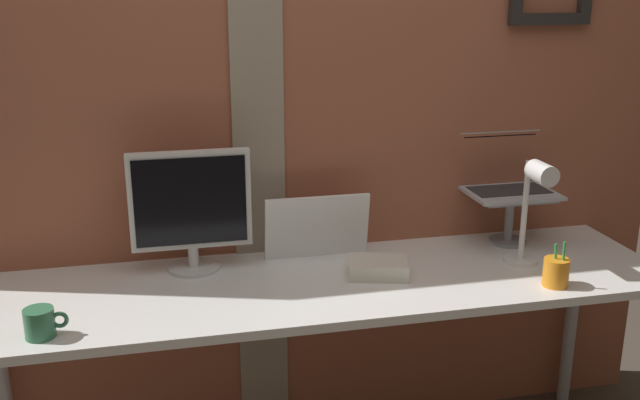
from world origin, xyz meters
TOP-DOWN VIEW (x-y plane):
  - brick_wall_back at (0.00, 0.44)m, footprint 3.01×0.16m
  - desk at (0.08, 0.07)m, footprint 2.34×0.63m
  - monitor at (-0.35, 0.26)m, footprint 0.41×0.18m
  - laptop_stand at (0.84, 0.26)m, footprint 0.28×0.22m
  - laptop at (0.84, 0.34)m, footprint 0.33×0.31m
  - whiteboard_panel at (0.09, 0.28)m, footprint 0.38×0.05m
  - desk_lamp at (0.79, 0.02)m, footprint 0.12×0.20m
  - pen_cup at (0.80, -0.14)m, footprint 0.08×0.08m
  - coffee_mug at (-0.80, -0.14)m, footprint 0.12×0.08m
  - paper_clutter_stack at (0.26, 0.07)m, footprint 0.23×0.19m

SIDE VIEW (x-z plane):
  - desk at x=0.08m, z-range 0.32..1.09m
  - paper_clutter_stack at x=0.26m, z-range 0.77..0.83m
  - coffee_mug at x=-0.80m, z-range 0.77..0.86m
  - pen_cup at x=0.80m, z-range 0.74..0.90m
  - whiteboard_panel at x=0.09m, z-range 0.77..1.01m
  - laptop_stand at x=0.84m, z-range 0.81..1.00m
  - monitor at x=-0.35m, z-range 0.79..1.22m
  - desk_lamp at x=0.79m, z-range 0.82..1.21m
  - laptop at x=0.84m, z-range 0.91..1.13m
  - brick_wall_back at x=0.00m, z-range 0.00..2.41m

